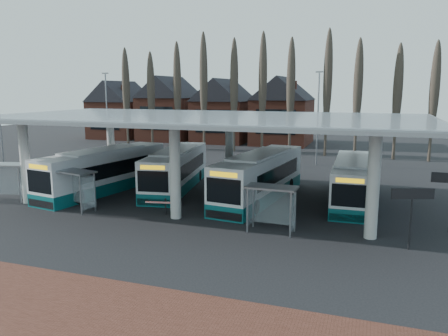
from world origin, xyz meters
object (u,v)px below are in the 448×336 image
(bus_0, at_px, (105,171))
(shelter_0, at_px, (8,174))
(bus_2, at_px, (260,177))
(bus_1, at_px, (176,170))
(bus_3, at_px, (351,181))
(shelter_1, at_px, (77,181))
(shelter_2, at_px, (272,198))

(bus_0, relative_size, shelter_0, 3.90)
(bus_0, bearing_deg, bus_2, 16.49)
(bus_1, distance_m, shelter_0, 12.83)
(bus_3, distance_m, shelter_1, 19.78)
(bus_0, xyz_separation_m, shelter_0, (-5.08, -5.01, 0.39))
(bus_2, relative_size, bus_3, 1.13)
(bus_3, relative_size, shelter_2, 3.83)
(bus_2, bearing_deg, bus_1, 177.67)
(bus_0, height_order, shelter_1, bus_0)
(bus_2, xyz_separation_m, shelter_0, (-17.76, -6.57, 0.38))
(shelter_0, distance_m, shelter_1, 6.60)
(shelter_0, height_order, shelter_1, shelter_0)
(bus_2, relative_size, shelter_2, 4.32)
(bus_3, xyz_separation_m, shelter_0, (-24.35, -8.11, 0.55))
(bus_3, distance_m, shelter_0, 25.67)
(shelter_1, bearing_deg, bus_3, 39.93)
(bus_3, bearing_deg, bus_1, 179.94)
(shelter_0, bearing_deg, shelter_2, -16.45)
(bus_1, xyz_separation_m, shelter_1, (-3.63, -8.31, 0.44))
(bus_0, distance_m, shelter_2, 16.33)
(bus_2, xyz_separation_m, bus_3, (6.59, 1.55, -0.17))
(bus_0, xyz_separation_m, bus_1, (5.12, 2.75, -0.07))
(bus_1, bearing_deg, shelter_2, -49.66)
(bus_0, xyz_separation_m, bus_2, (12.68, 1.56, 0.02))
(shelter_0, relative_size, shelter_2, 1.10)
(shelter_0, height_order, shelter_2, shelter_0)
(shelter_2, bearing_deg, bus_1, 141.95)
(shelter_1, relative_size, shelter_2, 1.09)
(bus_0, bearing_deg, shelter_2, -11.28)
(bus_1, relative_size, bus_2, 0.95)
(bus_1, relative_size, shelter_2, 4.11)
(bus_2, bearing_deg, bus_0, -166.39)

